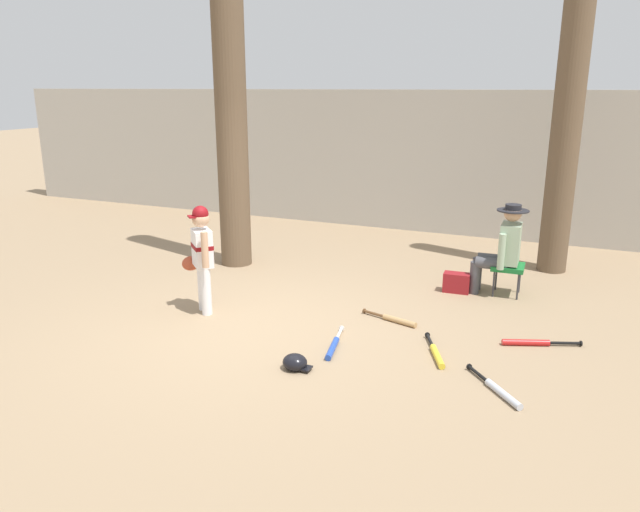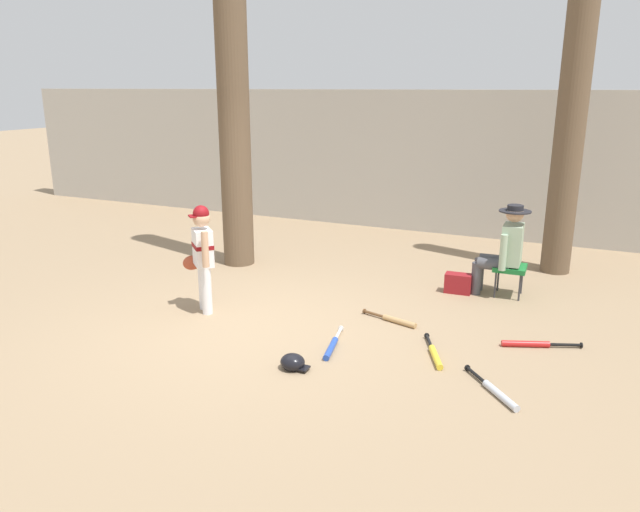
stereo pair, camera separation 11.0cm
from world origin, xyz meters
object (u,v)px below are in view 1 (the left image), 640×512
(folding_stool, at_px, (508,268))
(bat_aluminum_silver, at_px, (499,391))
(bat_red_barrel, at_px, (532,343))
(bat_yellow_trainer, at_px, (436,354))
(seated_spectator, at_px, (502,247))
(batting_helmet_black, at_px, (295,362))
(bat_blue_youth, at_px, (333,346))
(bat_wood_tan, at_px, (395,320))
(handbag_beside_stool, at_px, (456,283))
(young_ballplayer, at_px, (201,252))
(tree_behind_spectator, at_px, (568,116))
(tree_near_player, at_px, (230,88))

(folding_stool, bearing_deg, bat_aluminum_silver, -84.14)
(bat_red_barrel, xyz_separation_m, bat_yellow_trainer, (-0.86, -0.68, 0.00))
(seated_spectator, relative_size, batting_helmet_black, 4.18)
(bat_blue_youth, distance_m, bat_wood_tan, 1.03)
(folding_stool, xyz_separation_m, bat_wood_tan, (-1.05, -1.51, -0.33))
(bat_yellow_trainer, bearing_deg, handbag_beside_stool, 95.89)
(bat_blue_youth, bearing_deg, young_ballplayer, 168.49)
(bat_blue_youth, height_order, bat_wood_tan, same)
(tree_behind_spectator, bearing_deg, bat_wood_tan, -117.62)
(seated_spectator, relative_size, handbag_beside_stool, 3.53)
(folding_stool, relative_size, bat_aluminum_silver, 0.63)
(tree_behind_spectator, height_order, bat_blue_youth, tree_behind_spectator)
(young_ballplayer, bearing_deg, seated_spectator, 33.44)
(tree_behind_spectator, height_order, bat_yellow_trainer, tree_behind_spectator)
(tree_behind_spectator, height_order, folding_stool, tree_behind_spectator)
(bat_aluminum_silver, xyz_separation_m, bat_blue_youth, (-1.71, 0.29, -0.00))
(tree_near_player, height_order, tree_behind_spectator, tree_near_player)
(bat_aluminum_silver, height_order, bat_wood_tan, same)
(bat_aluminum_silver, relative_size, bat_wood_tan, 0.91)
(young_ballplayer, xyz_separation_m, bat_aluminum_silver, (3.56, -0.67, -0.71))
(bat_red_barrel, relative_size, bat_wood_tan, 1.11)
(folding_stool, bearing_deg, bat_red_barrel, -73.60)
(handbag_beside_stool, bearing_deg, folding_stool, 14.36)
(bat_yellow_trainer, bearing_deg, tree_near_player, 150.06)
(tree_behind_spectator, xyz_separation_m, folding_stool, (-0.48, -1.40, -1.87))
(tree_near_player, xyz_separation_m, handbag_beside_stool, (3.37, 0.01, -2.48))
(tree_near_player, height_order, handbag_beside_stool, tree_near_player)
(bat_aluminum_silver, distance_m, bat_red_barrel, 1.22)
(bat_aluminum_silver, distance_m, bat_yellow_trainer, 0.87)
(handbag_beside_stool, relative_size, bat_aluminum_silver, 0.52)
(bat_aluminum_silver, xyz_separation_m, bat_red_barrel, (0.17, 1.21, -0.00))
(young_ballplayer, bearing_deg, tree_near_player, 110.38)
(tree_near_player, height_order, bat_aluminum_silver, tree_near_player)
(seated_spectator, relative_size, bat_wood_tan, 1.68)
(bat_wood_tan, bearing_deg, bat_blue_youth, -111.39)
(folding_stool, distance_m, bat_blue_youth, 2.88)
(young_ballplayer, distance_m, bat_wood_tan, 2.41)
(seated_spectator, bearing_deg, bat_blue_youth, -118.24)
(handbag_beside_stool, relative_size, bat_wood_tan, 0.48)
(seated_spectator, distance_m, batting_helmet_black, 3.44)
(handbag_beside_stool, distance_m, bat_wood_tan, 1.42)
(bat_red_barrel, distance_m, batting_helmet_black, 2.54)
(bat_blue_youth, bearing_deg, bat_red_barrel, 25.99)
(seated_spectator, relative_size, bat_red_barrel, 1.51)
(folding_stool, relative_size, bat_yellow_trainer, 0.56)
(handbag_beside_stool, height_order, bat_wood_tan, handbag_beside_stool)
(young_ballplayer, distance_m, handbag_beside_stool, 3.34)
(bat_red_barrel, height_order, bat_blue_youth, same)
(tree_near_player, relative_size, folding_stool, 14.19)
(young_ballplayer, bearing_deg, bat_wood_tan, 14.79)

